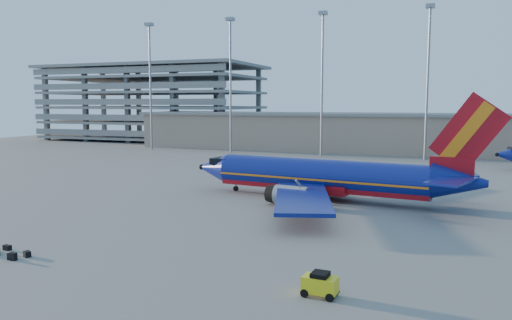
{
  "coord_description": "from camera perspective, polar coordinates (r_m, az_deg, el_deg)",
  "views": [
    {
      "loc": [
        18.62,
        -52.85,
        10.64
      ],
      "look_at": [
        -2.16,
        1.52,
        4.0
      ],
      "focal_mm": 35.0,
      "sensor_mm": 36.0,
      "label": 1
    }
  ],
  "objects": [
    {
      "name": "terminal_building",
      "position": [
        111.37,
        16.47,
        2.99
      ],
      "size": [
        122.0,
        16.0,
        8.5
      ],
      "color": "gray",
      "rests_on": "ground"
    },
    {
      "name": "parking_garage",
      "position": [
        150.35,
        -11.59,
        6.79
      ],
      "size": [
        62.0,
        32.0,
        21.4
      ],
      "color": "slate",
      "rests_on": "ground"
    },
    {
      "name": "aircraft_main",
      "position": [
        55.51,
        8.16,
        -1.99
      ],
      "size": [
        34.59,
        33.1,
        11.73
      ],
      "rotation": [
        0.0,
        0.0,
        -0.12
      ],
      "color": "navy",
      "rests_on": "ground"
    },
    {
      "name": "baggage_tug",
      "position": [
        28.58,
        7.33,
        -13.86
      ],
      "size": [
        2.0,
        1.31,
        1.38
      ],
      "rotation": [
        0.0,
        0.0,
        -0.08
      ],
      "color": "yellow",
      "rests_on": "ground"
    },
    {
      "name": "light_mast_row",
      "position": [
        100.03,
        13.26,
        10.3
      ],
      "size": [
        101.6,
        1.6,
        28.65
      ],
      "color": "gray",
      "rests_on": "ground"
    },
    {
      "name": "luggage_pile",
      "position": [
        39.79,
        -26.88,
        -9.37
      ],
      "size": [
        4.18,
        2.04,
        0.53
      ],
      "color": "black",
      "rests_on": "ground"
    },
    {
      "name": "ground",
      "position": [
        57.04,
        1.49,
        -4.25
      ],
      "size": [
        220.0,
        220.0,
        0.0
      ],
      "primitive_type": "plane",
      "color": "slate",
      "rests_on": "ground"
    }
  ]
}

